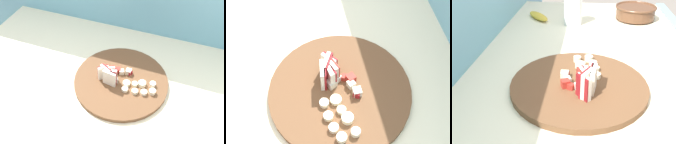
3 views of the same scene
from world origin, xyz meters
TOP-DOWN VIEW (x-y plane):
  - cutting_board at (-0.08, 0.04)m, footprint 0.35×0.35m
  - apple_wedge_fan at (-0.12, 0.02)m, footprint 0.08×0.05m
  - apple_dice_pile at (-0.09, 0.05)m, footprint 0.08×0.08m
  - banana_slice_rows at (-0.00, 0.02)m, footprint 0.12×0.08m

SIDE VIEW (x-z plane):
  - cutting_board at x=-0.08m, z-range 0.89..0.91m
  - banana_slice_rows at x=0.00m, z-range 0.91..0.93m
  - apple_dice_pile at x=-0.09m, z-range 0.91..0.93m
  - apple_wedge_fan at x=-0.12m, z-range 0.91..0.97m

